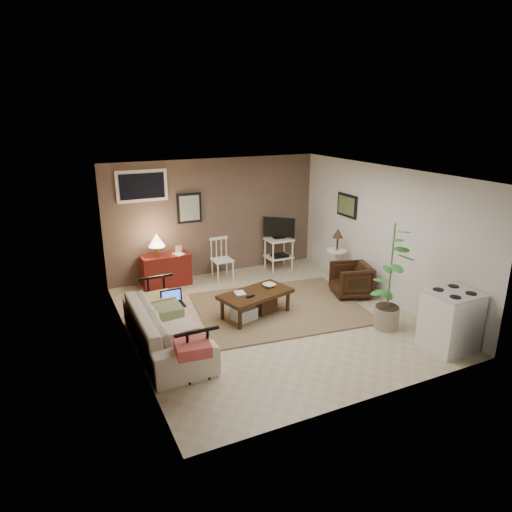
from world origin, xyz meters
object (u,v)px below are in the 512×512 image
tv_stand (279,242)px  potted_plant (391,273)px  side_table (337,249)px  sofa (166,320)px  armchair (351,279)px  spindle_chair (222,260)px  stove (450,320)px  coffee_table (255,302)px  red_console (165,267)px

tv_stand → potted_plant: bearing=-86.2°
tv_stand → side_table: tv_stand is taller
sofa → armchair: (3.60, 0.43, -0.09)m
sofa → side_table: size_ratio=1.96×
spindle_chair → side_table: (1.99, -1.16, 0.29)m
sofa → tv_stand: (3.10, 2.33, 0.18)m
side_table → stove: 2.95m
coffee_table → tv_stand: 2.48m
red_console → potted_plant: potted_plant is taller
coffee_table → potted_plant: size_ratio=0.76×
tv_stand → armchair: (0.50, -1.90, -0.27)m
side_table → tv_stand: bearing=119.8°
armchair → stove: bearing=19.0°
side_table → coffee_table: bearing=-160.2°
armchair → potted_plant: bearing=4.5°
tv_stand → potted_plant: size_ratio=0.66×
coffee_table → spindle_chair: bearing=85.1°
coffee_table → stove: 3.00m
red_console → armchair: red_console is taller
red_console → tv_stand: tv_stand is taller
tv_stand → armchair: 1.98m
red_console → sofa: bearing=-104.5°
side_table → potted_plant: potted_plant is taller
potted_plant → stove: size_ratio=1.96×
coffee_table → armchair: armchair is taller
spindle_chair → stove: stove is taller
coffee_table → side_table: side_table is taller
red_console → side_table: (3.14, -1.28, 0.31)m
spindle_chair → stove: (1.91, -4.09, 0.04)m
tv_stand → side_table: size_ratio=1.03×
armchair → red_console: bearing=-107.4°
tv_stand → stove: size_ratio=1.29×
spindle_chair → side_table: bearing=-30.1°
coffee_table → armchair: 1.99m
potted_plant → red_console: bearing=128.9°
potted_plant → stove: potted_plant is taller
sofa → stove: (3.68, -1.78, 0.02)m
coffee_table → side_table: size_ratio=1.20×
side_table → armchair: side_table is taller
sofa → spindle_chair: sofa is taller
sofa → spindle_chair: size_ratio=2.57×
coffee_table → spindle_chair: size_ratio=1.57×
tv_stand → stove: (0.58, -4.11, -0.16)m
side_table → red_console: bearing=157.8°
sofa → stove: size_ratio=2.45×
stove → red_console: bearing=125.9°
armchair → potted_plant: (-0.28, -1.31, 0.59)m
sofa → potted_plant: (3.31, -0.88, 0.50)m
stove → coffee_table: bearing=133.9°
coffee_table → red_console: size_ratio=1.23×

